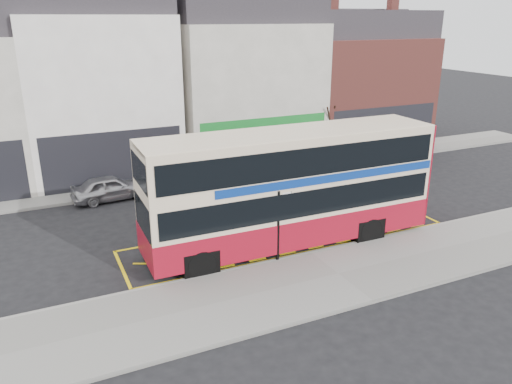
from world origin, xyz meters
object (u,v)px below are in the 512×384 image
double_decker_bus (291,187)px  street_tree_right (323,112)px  car_silver (110,188)px  bus_stop_post (279,218)px  car_grey (255,174)px  car_white (364,156)px

double_decker_bus → street_tree_right: bearing=53.3°
car_silver → street_tree_right: size_ratio=0.83×
bus_stop_post → car_grey: bearing=73.5°
car_grey → car_white: bearing=-89.9°
car_grey → car_white: 7.69m
double_decker_bus → car_silver: 10.48m
double_decker_bus → car_grey: size_ratio=2.86×
double_decker_bus → car_grey: (1.80, 7.43, -1.81)m
double_decker_bus → bus_stop_post: 1.89m
double_decker_bus → car_white: size_ratio=2.49×
double_decker_bus → street_tree_right: 13.33m
double_decker_bus → car_white: bearing=40.5°
bus_stop_post → car_grey: 9.30m
bus_stop_post → street_tree_right: 15.12m
bus_stop_post → street_tree_right: (9.28, 11.88, 1.28)m
car_silver → car_grey: (7.65, -1.07, 0.04)m
double_decker_bus → car_silver: double_decker_bus is taller
double_decker_bus → car_silver: size_ratio=3.14×
car_white → street_tree_right: bearing=41.3°
bus_stop_post → car_silver: size_ratio=0.73×
bus_stop_post → street_tree_right: street_tree_right is taller
car_silver → bus_stop_post: bearing=-160.0°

